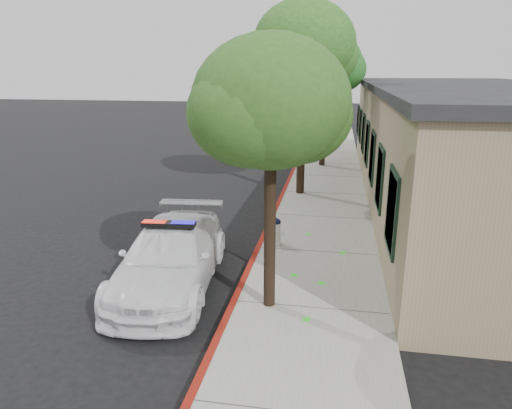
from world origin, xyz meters
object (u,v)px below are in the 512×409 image
(clapboard_building, at_px, (470,145))
(street_tree_far, at_px, (326,65))
(fire_hydrant, at_px, (276,231))
(police_car, at_px, (171,256))
(street_tree_near, at_px, (271,109))
(street_tree_mid, at_px, (304,49))

(clapboard_building, xyz_separation_m, street_tree_far, (-5.33, 5.34, 2.76))
(clapboard_building, relative_size, fire_hydrant, 27.49)
(police_car, relative_size, street_tree_near, 0.96)
(clapboard_building, distance_m, street_tree_mid, 6.82)
(police_car, height_order, street_tree_far, street_tree_far)
(police_car, height_order, fire_hydrant, police_car)
(fire_hydrant, relative_size, street_tree_far, 0.12)
(street_tree_far, bearing_deg, fire_hydrant, -94.53)
(street_tree_near, bearing_deg, street_tree_mid, 90.59)
(police_car, xyz_separation_m, street_tree_mid, (2.26, 8.16, 4.70))
(police_car, bearing_deg, street_tree_mid, 69.30)
(street_tree_far, bearing_deg, police_car, -102.09)
(street_tree_mid, bearing_deg, street_tree_near, -89.41)
(street_tree_mid, height_order, street_tree_far, street_tree_mid)
(police_car, bearing_deg, clapboard_building, 39.83)
(clapboard_building, distance_m, street_tree_far, 8.03)
(police_car, distance_m, street_tree_near, 4.16)
(street_tree_near, xyz_separation_m, street_tree_mid, (-0.09, 8.93, 1.35))
(street_tree_near, distance_m, street_tree_far, 14.40)
(fire_hydrant, xyz_separation_m, street_tree_mid, (0.22, 5.61, 4.87))
(clapboard_building, xyz_separation_m, street_tree_near, (-5.89, -9.02, 1.93))
(police_car, distance_m, fire_hydrant, 3.27)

